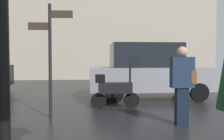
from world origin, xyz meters
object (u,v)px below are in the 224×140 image
object	(u,v)px
pedestrian_with_bag	(183,81)
street_signpost	(50,49)
parked_scooter	(114,90)
parked_car_right	(149,71)

from	to	relation	value
pedestrian_with_bag	street_signpost	bearing A→B (deg)	104.83
street_signpost	parked_scooter	bearing A→B (deg)	33.92
pedestrian_with_bag	street_signpost	world-z (taller)	street_signpost
parked_scooter	street_signpost	distance (m)	2.33
pedestrian_with_bag	parked_scooter	world-z (taller)	pedestrian_with_bag
parked_scooter	street_signpost	xyz separation A→B (m)	(-1.68, -1.13, 1.16)
pedestrian_with_bag	street_signpost	distance (m)	3.24
parked_scooter	pedestrian_with_bag	bearing A→B (deg)	-62.51
parked_scooter	parked_car_right	xyz separation A→B (m)	(1.50, 1.84, 0.46)
parked_scooter	parked_car_right	bearing A→B (deg)	46.18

